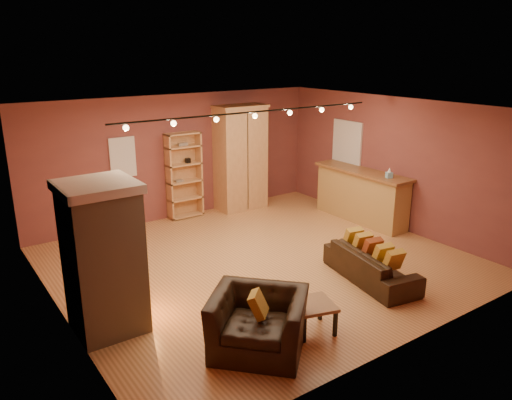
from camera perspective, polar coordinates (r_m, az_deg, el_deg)
floor at (r=9.23m, az=0.60°, el=-7.09°), size 7.00×7.00×0.00m
ceiling at (r=8.48m, az=0.66°, el=10.45°), size 7.00×7.00×0.00m
back_wall at (r=11.48m, az=-8.89°, el=4.90°), size 7.00×0.02×2.80m
left_wall at (r=7.38m, az=-22.08°, el=-3.02°), size 0.02×6.50×2.80m
right_wall at (r=11.10m, az=15.53°, el=4.07°), size 0.02×6.50×2.80m
fireplace at (r=7.06m, az=-16.99°, el=-6.35°), size 1.01×0.98×2.12m
back_window at (r=10.93m, az=-15.00°, el=4.72°), size 0.56×0.04×0.86m
bookcase at (r=11.50m, az=-8.33°, el=2.90°), size 0.81×0.31×1.97m
armoire at (r=11.95m, az=-1.79°, el=4.86°), size 1.23×0.70×2.50m
bar_counter at (r=11.47m, az=11.93°, el=0.55°), size 0.65×2.44×1.17m
tissue_box at (r=10.76m, az=14.98°, el=2.92°), size 0.14×0.14×0.21m
right_window at (r=11.95m, az=10.37°, el=6.53°), size 0.05×0.90×1.00m
loveseat at (r=8.63m, az=13.04°, el=-6.61°), size 0.87×1.91×0.77m
armchair at (r=6.52m, az=0.25°, el=-12.84°), size 1.39×1.40×1.05m
coffee_table at (r=7.05m, az=6.52°, el=-12.08°), size 0.69×0.69×0.42m
track_rail at (r=8.66m, az=-0.12°, el=9.81°), size 5.20×0.09×0.13m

